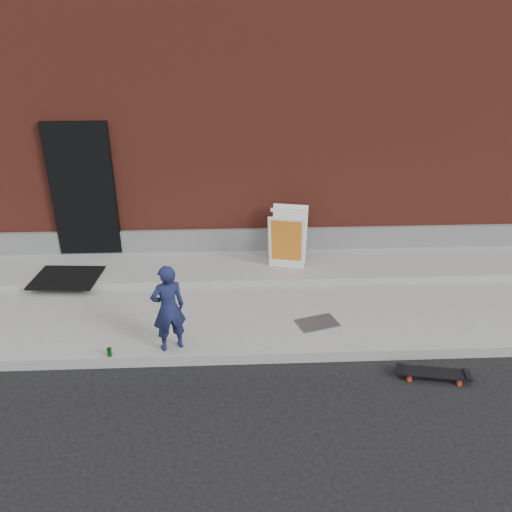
{
  "coord_description": "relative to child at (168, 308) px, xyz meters",
  "views": [
    {
      "loc": [
        -0.09,
        -5.13,
        3.9
      ],
      "look_at": [
        0.18,
        0.8,
        1.14
      ],
      "focal_mm": 35.0,
      "sensor_mm": 36.0,
      "label": 1
    }
  ],
  "objects": [
    {
      "name": "ground",
      "position": [
        0.93,
        -0.2,
        -0.73
      ],
      "size": [
        80.0,
        80.0,
        0.0
      ],
      "primitive_type": "plane",
      "color": "black",
      "rests_on": "ground"
    },
    {
      "name": "sidewalk",
      "position": [
        0.93,
        1.3,
        -0.66
      ],
      "size": [
        20.0,
        3.0,
        0.15
      ],
      "primitive_type": "cube",
      "color": "gray",
      "rests_on": "ground"
    },
    {
      "name": "apron",
      "position": [
        0.93,
        2.2,
        -0.53
      ],
      "size": [
        20.0,
        1.2,
        0.1
      ],
      "primitive_type": "cube",
      "color": "gray",
      "rests_on": "sidewalk"
    },
    {
      "name": "building",
      "position": [
        0.93,
        6.79,
        1.77
      ],
      "size": [
        20.0,
        8.1,
        5.0
      ],
      "color": "maroon",
      "rests_on": "ground"
    },
    {
      "name": "child",
      "position": [
        0.0,
        0.0,
        0.0
      ],
      "size": [
        0.5,
        0.41,
        1.16
      ],
      "primitive_type": "imported",
      "rotation": [
        0.0,
        0.0,
        3.52
      ],
      "color": "#171B43",
      "rests_on": "sidewalk"
    },
    {
      "name": "skateboard",
      "position": [
        3.2,
        -0.58,
        -0.65
      ],
      "size": [
        0.86,
        0.36,
        0.09
      ],
      "color": "red",
      "rests_on": "ground"
    },
    {
      "name": "pizza_sign",
      "position": [
        1.7,
        2.14,
        0.01
      ],
      "size": [
        0.71,
        0.8,
        0.97
      ],
      "color": "white",
      "rests_on": "apron"
    },
    {
      "name": "soda_can",
      "position": [
        -0.75,
        -0.15,
        -0.52
      ],
      "size": [
        0.07,
        0.07,
        0.11
      ],
      "primitive_type": "cylinder",
      "rotation": [
        0.0,
        0.0,
        0.16
      ],
      "color": "#1B8823",
      "rests_on": "sidewalk"
    },
    {
      "name": "doormat",
      "position": [
        -1.84,
        1.8,
        -0.47
      ],
      "size": [
        1.05,
        0.87,
        0.03
      ],
      "primitive_type": "cube",
      "rotation": [
        0.0,
        0.0,
        -0.07
      ],
      "color": "black",
      "rests_on": "apron"
    },
    {
      "name": "utility_plate",
      "position": [
        1.95,
        0.47,
        -0.57
      ],
      "size": [
        0.62,
        0.49,
        0.02
      ],
      "primitive_type": "cube",
      "rotation": [
        0.0,
        0.0,
        0.29
      ],
      "color": "#59585E",
      "rests_on": "sidewalk"
    }
  ]
}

